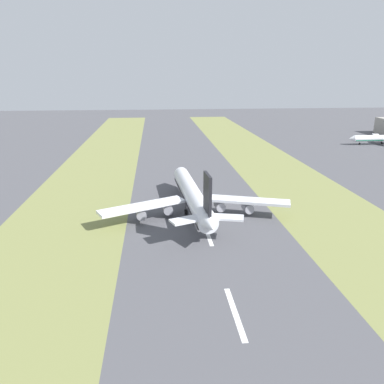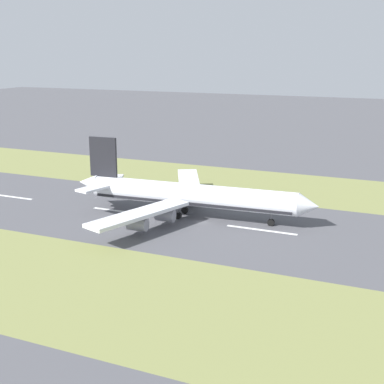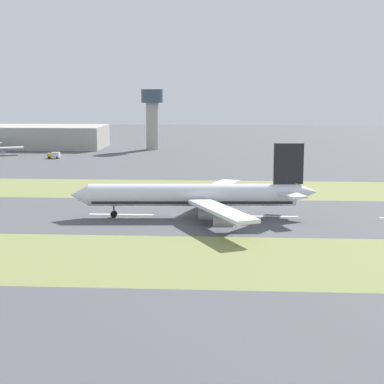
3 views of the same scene
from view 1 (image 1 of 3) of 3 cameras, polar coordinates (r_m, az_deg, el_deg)
The scene contains 8 objects.
ground_plane at distance 136.80m, azimuth 0.97°, elevation -2.23°, with size 800.00×800.00×0.00m, color #4C4C51.
grass_median_west at distance 139.20m, azimuth -17.78°, elevation -2.75°, with size 40.00×600.00×0.01m, color olive.
grass_median_east at distance 148.68m, azimuth 18.47°, elevation -1.53°, with size 40.00×600.00×0.01m, color olive.
centreline_dash_near at distance 80.07m, azimuth 6.58°, elevation -17.83°, with size 1.20×18.00×0.01m, color silver.
centreline_dash_mid at distance 114.48m, azimuth 2.39°, elevation -6.30°, with size 1.20×18.00×0.01m, color silver.
centreline_dash_far at distance 151.66m, azimuth 0.28°, elevation -0.23°, with size 1.20×18.00×0.01m, color silver.
airplane_main_jet at distance 128.82m, azimuth 0.14°, elevation -0.67°, with size 64.00×67.22×20.20m.
airplane_parked_apron at distance 291.08m, azimuth 27.08°, elevation 7.31°, with size 47.45×45.39×14.30m.
Camera 1 is at (-15.17, -127.90, 46.12)m, focal length 35.00 mm.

